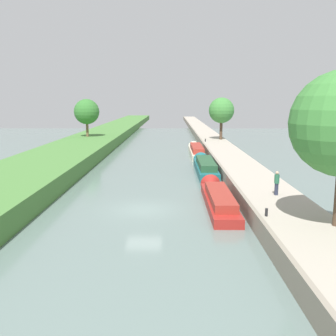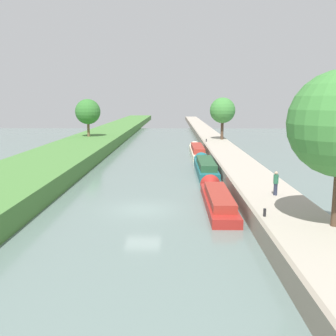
# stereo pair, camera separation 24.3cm
# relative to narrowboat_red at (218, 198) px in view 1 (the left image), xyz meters

# --- Properties ---
(ground_plane) EXTENTS (160.00, 160.00, 0.00)m
(ground_plane) POSITION_rel_narrowboat_red_xyz_m (-5.40, -1.59, -0.49)
(ground_plane) COLOR slate
(right_towpath) EXTENTS (4.11, 260.00, 1.17)m
(right_towpath) POSITION_rel_narrowboat_red_xyz_m (3.66, -1.59, 0.10)
(right_towpath) COLOR #A89E8E
(right_towpath) RESTS_ON ground_plane
(stone_quay) EXTENTS (0.25, 260.00, 1.22)m
(stone_quay) POSITION_rel_narrowboat_red_xyz_m (1.48, -1.59, 0.12)
(stone_quay) COLOR gray
(stone_quay) RESTS_ON ground_plane
(narrowboat_red) EXTENTS (1.84, 11.29, 1.78)m
(narrowboat_red) POSITION_rel_narrowboat_red_xyz_m (0.00, 0.00, 0.00)
(narrowboat_red) COLOR maroon
(narrowboat_red) RESTS_ON ground_plane
(narrowboat_teal) EXTENTS (1.94, 11.88, 1.98)m
(narrowboat_teal) POSITION_rel_narrowboat_red_xyz_m (0.18, 13.30, 0.10)
(narrowboat_teal) COLOR #195B60
(narrowboat_teal) RESTS_ON ground_plane
(narrowboat_cream) EXTENTS (1.80, 13.12, 1.91)m
(narrowboat_cream) POSITION_rel_narrowboat_red_xyz_m (0.10, 26.60, 0.09)
(narrowboat_cream) COLOR beige
(narrowboat_cream) RESTS_ON ground_plane
(tree_rightbank_midnear) EXTENTS (4.19, 4.19, 6.90)m
(tree_rightbank_midnear) POSITION_rel_narrowboat_red_xyz_m (4.80, 36.38, 5.45)
(tree_rightbank_midnear) COLOR #4C3828
(tree_rightbank_midnear) RESTS_ON right_towpath
(tree_leftbank_downstream) EXTENTS (4.16, 4.16, 6.21)m
(tree_leftbank_downstream) POSITION_rel_narrowboat_red_xyz_m (-17.50, 36.42, 5.24)
(tree_leftbank_downstream) COLOR brown
(tree_leftbank_downstream) RESTS_ON left_grassy_bank
(person_walking) EXTENTS (0.34, 0.34, 1.66)m
(person_walking) POSITION_rel_narrowboat_red_xyz_m (3.77, -1.89, 1.55)
(person_walking) COLOR #282D42
(person_walking) RESTS_ON right_towpath
(mooring_bollard_near) EXTENTS (0.16, 0.16, 0.45)m
(mooring_bollard_near) POSITION_rel_narrowboat_red_xyz_m (1.90, -6.83, 0.91)
(mooring_bollard_near) COLOR black
(mooring_bollard_near) RESTS_ON right_towpath
(mooring_bollard_far) EXTENTS (0.16, 0.16, 0.45)m
(mooring_bollard_far) POSITION_rel_narrowboat_red_xyz_m (1.90, 32.76, 0.91)
(mooring_bollard_far) COLOR black
(mooring_bollard_far) RESTS_ON right_towpath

